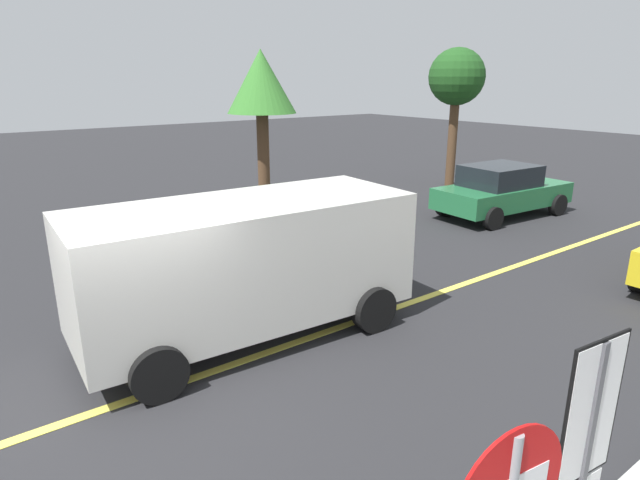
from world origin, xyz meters
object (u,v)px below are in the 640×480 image
at_px(speed_limit_sign, 586,446).
at_px(tree_centre_verge, 261,86).
at_px(white_van, 247,260).
at_px(car_green_behind_van, 502,190).
at_px(tree_left_verge, 457,80).

bearing_deg(speed_limit_sign, tree_centre_verge, 68.15).
distance_m(white_van, car_green_behind_van, 10.09).
height_order(speed_limit_sign, car_green_behind_van, speed_limit_sign).
relative_size(car_green_behind_van, tree_centre_verge, 0.93).
height_order(car_green_behind_van, tree_left_verge, tree_left_verge).
xyz_separation_m(speed_limit_sign, white_van, (0.74, 5.67, -0.50)).
bearing_deg(car_green_behind_van, speed_limit_sign, -143.26).
bearing_deg(white_van, tree_left_verge, 26.89).
distance_m(tree_left_verge, tree_centre_verge, 8.38).
xyz_separation_m(white_van, car_green_behind_van, (9.83, 2.23, -0.49)).
height_order(tree_left_verge, tree_centre_verge, tree_left_verge).
relative_size(car_green_behind_van, tree_left_verge, 0.87).
bearing_deg(tree_centre_verge, tree_left_verge, 1.29).
distance_m(speed_limit_sign, white_van, 5.74).
relative_size(white_van, tree_left_verge, 1.05).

